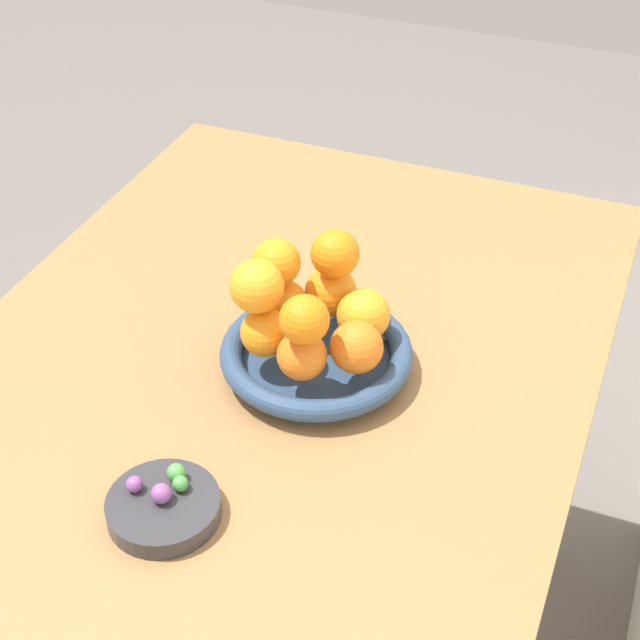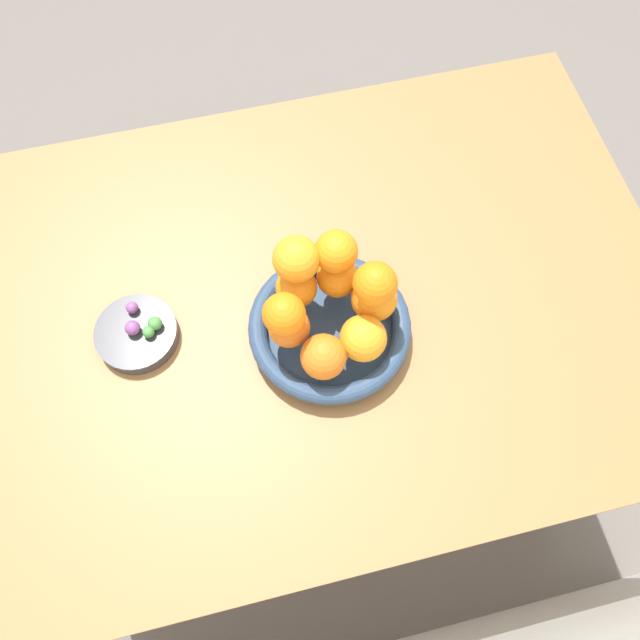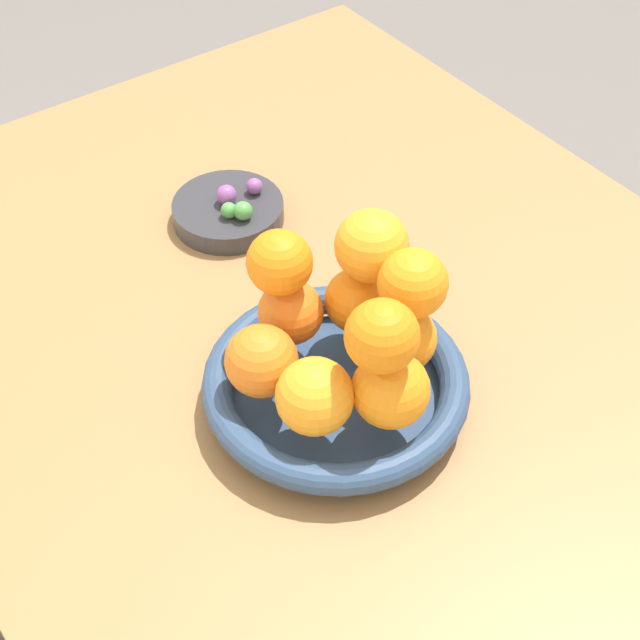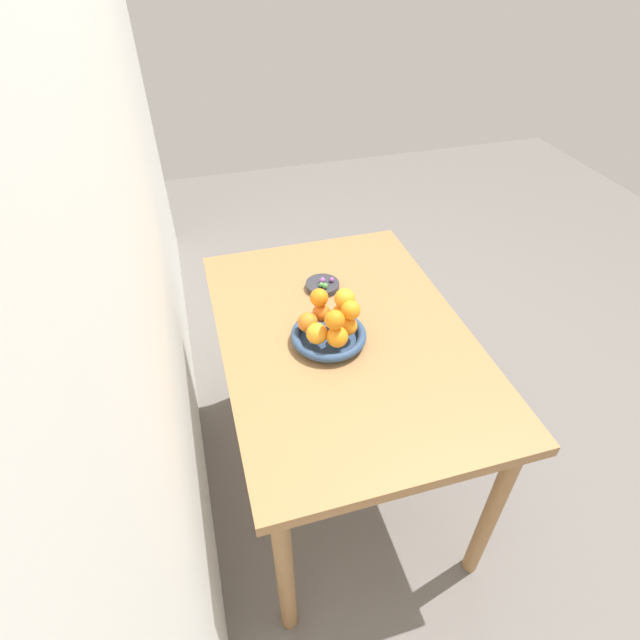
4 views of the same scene
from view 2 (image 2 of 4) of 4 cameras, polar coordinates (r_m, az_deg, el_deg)
The scene contains 18 objects.
ground_plane at distance 1.62m, azimuth -0.82°, elevation -9.74°, with size 6.00×6.00×0.00m, color slate.
dining_table at distance 1.00m, azimuth -1.31°, elevation -0.47°, with size 1.10×0.76×0.74m.
fruit_bowl at distance 0.88m, azimuth 0.89°, elevation -0.69°, with size 0.23×0.23×0.04m.
candy_dish at distance 0.92m, azimuth -16.40°, elevation -1.15°, with size 0.12×0.12×0.02m, color #333338.
orange_0 at distance 0.85m, azimuth -2.17°, elevation 2.99°, with size 0.06×0.06×0.06m, color orange.
orange_1 at distance 0.83m, azimuth -2.84°, elevation -0.63°, with size 0.06×0.06×0.06m, color orange.
orange_2 at distance 0.81m, azimuth 0.13°, elevation -3.41°, with size 0.06×0.06×0.06m, color orange.
orange_3 at distance 0.82m, azimuth 3.97°, elevation -1.68°, with size 0.06×0.06×0.06m, color orange.
orange_4 at distance 0.84m, azimuth 4.97°, elevation 1.96°, with size 0.06×0.06×0.06m, color orange.
orange_5 at distance 0.86m, azimuth 1.60°, elevation 3.95°, with size 0.06×0.06×0.06m, color orange.
orange_6 at distance 0.77m, azimuth -3.32°, elevation 0.55°, with size 0.06×0.06×0.06m, color orange.
orange_7 at distance 0.80m, azimuth -2.12°, elevation 5.35°, with size 0.06×0.06×0.06m, color orange.
orange_8 at distance 0.78m, azimuth 5.05°, elevation 3.33°, with size 0.06×0.06×0.06m, color orange.
orange_9 at distance 0.81m, azimuth 1.55°, elevation 6.08°, with size 0.06×0.06×0.06m, color orange.
candy_ball_0 at distance 0.90m, azimuth -16.79°, elevation -0.50°, with size 0.02×0.02×0.02m, color #8C4C99.
candy_ball_1 at distance 0.92m, azimuth -16.81°, elevation 1.09°, with size 0.02×0.02×0.02m, color #8C4C99.
candy_ball_2 at distance 0.90m, azimuth -14.84°, elevation -0.41°, with size 0.02×0.02×0.02m, color #4C9947.
candy_ball_3 at distance 0.90m, azimuth -15.41°, elevation -1.06°, with size 0.02×0.02×0.02m, color #4C9947.
Camera 2 is at (0.07, 0.39, 1.57)m, focal length 35.00 mm.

